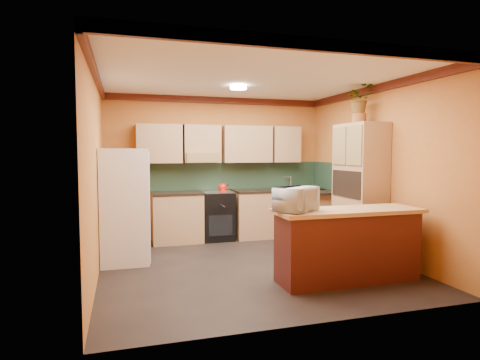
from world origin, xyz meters
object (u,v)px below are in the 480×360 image
at_px(breakfast_bar, 347,247).
at_px(microwave, 296,199).
at_px(fridge, 124,206).
at_px(pantry, 359,190).
at_px(stove, 217,216).
at_px(base_cabinets_back, 249,215).

bearing_deg(breakfast_bar, microwave, 180.00).
xyz_separation_m(fridge, pantry, (3.60, -0.57, 0.20)).
bearing_deg(microwave, stove, 60.01).
bearing_deg(pantry, breakfast_bar, -128.48).
relative_size(fridge, microwave, 3.16).
height_order(base_cabinets_back, breakfast_bar, same).
bearing_deg(pantry, stove, 137.84).
bearing_deg(microwave, fridge, 103.55).
bearing_deg(fridge, pantry, -9.05).
xyz_separation_m(pantry, microwave, (-1.59, -1.10, 0.03)).
height_order(base_cabinets_back, microwave, microwave).
relative_size(stove, microwave, 1.69).
bearing_deg(fridge, breakfast_bar, -31.56).
relative_size(base_cabinets_back, microwave, 6.79).
distance_m(fridge, microwave, 2.62).
relative_size(base_cabinets_back, breakfast_bar, 2.03).
bearing_deg(stove, microwave, -83.38).
height_order(base_cabinets_back, fridge, fridge).
bearing_deg(base_cabinets_back, microwave, -95.93).
xyz_separation_m(base_cabinets_back, fridge, (-2.30, -1.17, 0.41)).
bearing_deg(base_cabinets_back, breakfast_bar, -81.52).
xyz_separation_m(base_cabinets_back, microwave, (-0.30, -2.84, 0.64)).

